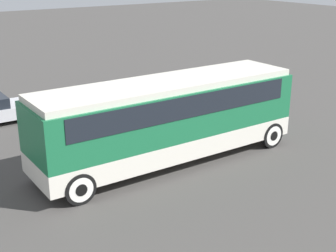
{
  "coord_description": "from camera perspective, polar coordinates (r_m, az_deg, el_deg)",
  "views": [
    {
      "loc": [
        -9.0,
        -13.15,
        6.97
      ],
      "look_at": [
        0.0,
        0.0,
        1.38
      ],
      "focal_mm": 50.0,
      "sensor_mm": 36.0,
      "label": 1
    }
  ],
  "objects": [
    {
      "name": "ground_plane",
      "position": [
        17.4,
        0.0,
        -4.29
      ],
      "size": [
        120.0,
        120.0,
        0.0
      ],
      "primitive_type": "plane",
      "color": "#423F3D"
    },
    {
      "name": "tour_bus",
      "position": [
        16.8,
        0.27,
        1.55
      ],
      "size": [
        10.02,
        2.6,
        3.07
      ],
      "color": "silver",
      "rests_on": "ground_plane"
    },
    {
      "name": "parked_car_near",
      "position": [
        22.98,
        -7.41,
        3.3
      ],
      "size": [
        4.22,
        1.97,
        1.35
      ],
      "color": "#7A6B5B",
      "rests_on": "ground_plane"
    }
  ]
}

